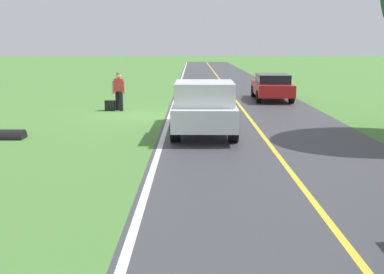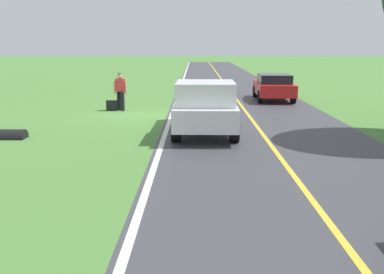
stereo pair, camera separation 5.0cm
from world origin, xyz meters
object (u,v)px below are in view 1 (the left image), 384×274
object	(u,v)px
hitchhiker_walking	(119,89)
pickup_truck_passing	(204,105)
suitcase_carried	(110,106)
sedan_near_oncoming	(272,86)

from	to	relation	value
hitchhiker_walking	pickup_truck_passing	xyz separation A→B (m)	(-3.74, 5.51, -0.01)
hitchhiker_walking	pickup_truck_passing	world-z (taller)	pickup_truck_passing
suitcase_carried	pickup_truck_passing	world-z (taller)	pickup_truck_passing
hitchhiker_walking	suitcase_carried	bearing A→B (deg)	7.08
pickup_truck_passing	sedan_near_oncoming	bearing A→B (deg)	-112.22
suitcase_carried	hitchhiker_walking	bearing A→B (deg)	100.86
suitcase_carried	sedan_near_oncoming	size ratio (longest dim) A/B	0.10
pickup_truck_passing	hitchhiker_walking	bearing A→B (deg)	-55.83
sedan_near_oncoming	suitcase_carried	bearing A→B (deg)	27.02
pickup_truck_passing	sedan_near_oncoming	xyz separation A→B (m)	(-3.91, -9.57, -0.21)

